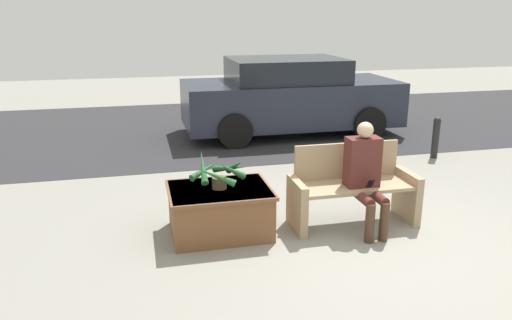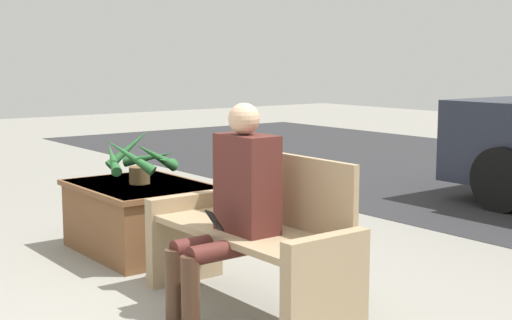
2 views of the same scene
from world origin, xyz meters
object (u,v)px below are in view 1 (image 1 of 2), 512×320
object	(u,v)px
person_seated	(365,172)
bollard_post	(436,137)
planter_box	(220,209)
parked_car	(290,97)
bench	(352,189)
potted_plant	(220,172)

from	to	relation	value
person_seated	bollard_post	xyz separation A→B (m)	(2.46, 2.40, -0.32)
planter_box	parked_car	distance (m)	4.98
bollard_post	bench	bearing A→B (deg)	-138.82
bench	parked_car	size ratio (longest dim) A/B	0.35
potted_plant	bollard_post	size ratio (longest dim) A/B	0.94
parked_car	bollard_post	size ratio (longest dim) A/B	6.04
bench	potted_plant	size ratio (longest dim) A/B	2.21
potted_plant	parked_car	world-z (taller)	parked_car
person_seated	bollard_post	distance (m)	3.45
potted_plant	parked_car	bearing A→B (deg)	63.84
parked_car	bollard_post	world-z (taller)	parked_car
person_seated	planter_box	xyz separation A→B (m)	(-1.63, 0.27, -0.40)
person_seated	planter_box	bearing A→B (deg)	170.79
potted_plant	parked_car	distance (m)	4.95
bench	bollard_post	distance (m)	3.36
person_seated	parked_car	world-z (taller)	parked_car
planter_box	potted_plant	world-z (taller)	potted_plant
person_seated	potted_plant	world-z (taller)	person_seated
bench	planter_box	distance (m)	1.58
bollard_post	parked_car	bearing A→B (deg)	129.52
person_seated	bollard_post	size ratio (longest dim) A/B	1.76
bench	potted_plant	bearing A→B (deg)	177.05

